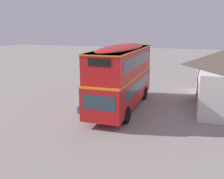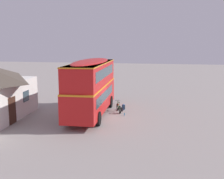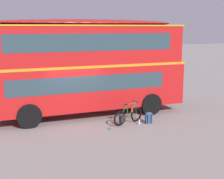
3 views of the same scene
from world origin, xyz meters
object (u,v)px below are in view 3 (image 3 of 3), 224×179
double_decker_bus (86,63)px  touring_bicycle (127,116)px  water_bottle_clear_plastic (139,122)px  water_bottle_blue_sports (111,128)px  backpack_on_ground (149,118)px

double_decker_bus → touring_bicycle: (1.35, -2.19, -2.27)m
water_bottle_clear_plastic → water_bottle_blue_sports: (-1.51, -0.41, -0.02)m
water_bottle_blue_sports → touring_bicycle: bearing=32.3°
water_bottle_clear_plastic → water_bottle_blue_sports: 1.57m
backpack_on_ground → water_bottle_clear_plastic: 0.49m
touring_bicycle → backpack_on_ground: bearing=-14.4°
water_bottle_clear_plastic → water_bottle_blue_sports: size_ratio=1.16×
double_decker_bus → water_bottle_clear_plastic: size_ratio=38.69×
touring_bicycle → water_bottle_clear_plastic: touring_bicycle is taller
touring_bicycle → water_bottle_blue_sports: 1.23m
double_decker_bus → touring_bicycle: bearing=-58.4°
double_decker_bus → water_bottle_blue_sports: 3.82m
backpack_on_ground → water_bottle_blue_sports: (-1.98, -0.40, -0.18)m
double_decker_bus → touring_bicycle: double_decker_bus is taller
water_bottle_clear_plastic → water_bottle_blue_sports: water_bottle_clear_plastic is taller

